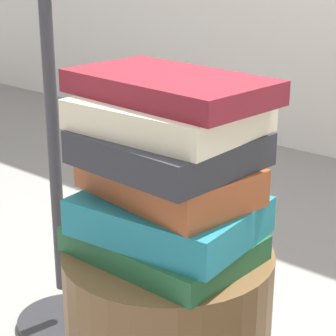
{
  "coord_description": "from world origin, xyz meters",
  "views": [
    {
      "loc": [
        0.58,
        -0.67,
        0.94
      ],
      "look_at": [
        0.0,
        0.0,
        0.62
      ],
      "focal_mm": 68.64,
      "sensor_mm": 36.0,
      "label": 1
    }
  ],
  "objects_px": {
    "book_maroon": "(169,86)",
    "book_cream": "(169,115)",
    "book_teal": "(169,216)",
    "book_charcoal": "(169,148)",
    "book_forest": "(163,243)",
    "book_rust": "(169,178)"
  },
  "relations": [
    {
      "from": "book_forest",
      "to": "book_teal",
      "type": "distance_m",
      "value": 0.05
    },
    {
      "from": "book_maroon",
      "to": "book_cream",
      "type": "bearing_deg",
      "value": -44.56
    },
    {
      "from": "book_teal",
      "to": "book_charcoal",
      "type": "relative_size",
      "value": 1.1
    },
    {
      "from": "book_teal",
      "to": "book_rust",
      "type": "relative_size",
      "value": 1.0
    },
    {
      "from": "book_maroon",
      "to": "book_forest",
      "type": "bearing_deg",
      "value": -68.89
    },
    {
      "from": "book_cream",
      "to": "book_charcoal",
      "type": "bearing_deg",
      "value": -54.37
    },
    {
      "from": "book_rust",
      "to": "book_teal",
      "type": "bearing_deg",
      "value": -41.01
    },
    {
      "from": "book_forest",
      "to": "book_teal",
      "type": "relative_size",
      "value": 1.05
    },
    {
      "from": "book_cream",
      "to": "book_maroon",
      "type": "height_order",
      "value": "book_maroon"
    },
    {
      "from": "book_teal",
      "to": "book_charcoal",
      "type": "distance_m",
      "value": 0.11
    },
    {
      "from": "book_charcoal",
      "to": "book_cream",
      "type": "height_order",
      "value": "book_cream"
    },
    {
      "from": "book_rust",
      "to": "book_maroon",
      "type": "distance_m",
      "value": 0.14
    },
    {
      "from": "book_forest",
      "to": "book_maroon",
      "type": "relative_size",
      "value": 0.9
    },
    {
      "from": "book_teal",
      "to": "book_maroon",
      "type": "relative_size",
      "value": 0.85
    },
    {
      "from": "book_forest",
      "to": "book_maroon",
      "type": "xyz_separation_m",
      "value": [
        -0.01,
        0.02,
        0.24
      ]
    },
    {
      "from": "book_rust",
      "to": "book_maroon",
      "type": "relative_size",
      "value": 0.86
    },
    {
      "from": "book_teal",
      "to": "book_maroon",
      "type": "bearing_deg",
      "value": 124.27
    },
    {
      "from": "book_charcoal",
      "to": "book_rust",
      "type": "bearing_deg",
      "value": 133.07
    },
    {
      "from": "book_forest",
      "to": "book_rust",
      "type": "height_order",
      "value": "book_rust"
    },
    {
      "from": "book_forest",
      "to": "book_rust",
      "type": "bearing_deg",
      "value": 92.31
    },
    {
      "from": "book_forest",
      "to": "book_charcoal",
      "type": "bearing_deg",
      "value": 21.98
    },
    {
      "from": "book_forest",
      "to": "book_maroon",
      "type": "distance_m",
      "value": 0.24
    }
  ]
}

